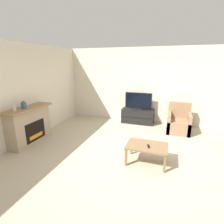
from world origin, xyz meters
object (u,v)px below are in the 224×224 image
object	(u,v)px
mantel_vase_left	(14,108)
remote	(149,146)
coffee_table	(147,148)
fireplace	(29,125)
mantel_vase_centre_left	(24,105)
armchair	(178,123)
tv	(138,102)
tv_stand	(138,116)

from	to	relation	value
mantel_vase_left	remote	bearing A→B (deg)	6.35
mantel_vase_left	coffee_table	xyz separation A→B (m)	(3.21, 0.42, -0.73)
remote	fireplace	bearing A→B (deg)	164.37
mantel_vase_centre_left	armchair	xyz separation A→B (m)	(3.92, 2.29, -0.81)
fireplace	armchair	world-z (taller)	fireplace
tv	remote	size ratio (longest dim) A/B	6.13
mantel_vase_left	armchair	world-z (taller)	mantel_vase_left
tv	remote	bearing A→B (deg)	-74.50
fireplace	tv_stand	xyz separation A→B (m)	(2.53, 2.58, -0.25)
mantel_vase_centre_left	mantel_vase_left	bearing A→B (deg)	-90.00
tv	mantel_vase_centre_left	bearing A→B (deg)	-133.19
fireplace	remote	xyz separation A→B (m)	(3.26, -0.05, -0.09)
tv	coffee_table	xyz separation A→B (m)	(0.69, -2.57, -0.45)
tv	fireplace	bearing A→B (deg)	-134.51
tv	remote	world-z (taller)	tv
tv_stand	coffee_table	size ratio (longest dim) A/B	1.30
tv_stand	mantel_vase_left	bearing A→B (deg)	-130.06
fireplace	mantel_vase_centre_left	distance (m)	0.60
mantel_vase_centre_left	tv	size ratio (longest dim) A/B	0.21
tv	remote	distance (m)	2.76
coffee_table	tv	bearing A→B (deg)	105.02
mantel_vase_centre_left	coffee_table	xyz separation A→B (m)	(3.21, 0.11, -0.74)
armchair	mantel_vase_centre_left	bearing A→B (deg)	-149.69
armchair	remote	bearing A→B (deg)	-106.76
fireplace	tv	size ratio (longest dim) A/B	1.45
tv	armchair	world-z (taller)	tv
tv_stand	armchair	size ratio (longest dim) A/B	1.25
mantel_vase_centre_left	tv_stand	distance (m)	3.78
fireplace	mantel_vase_centre_left	world-z (taller)	mantel_vase_centre_left
mantel_vase_left	tv	bearing A→B (deg)	49.92
mantel_vase_centre_left	tv	bearing A→B (deg)	46.81
fireplace	armchair	bearing A→B (deg)	29.07
mantel_vase_centre_left	tv	xyz separation A→B (m)	(2.52, 2.68, -0.29)
fireplace	remote	distance (m)	3.27
mantel_vase_centre_left	coffee_table	distance (m)	3.30
tv_stand	tv	size ratio (longest dim) A/B	1.22
tv_stand	coffee_table	xyz separation A→B (m)	(0.69, -2.58, 0.10)
fireplace	mantel_vase_left	size ratio (longest dim) A/B	7.71
armchair	remote	xyz separation A→B (m)	(-0.68, -2.24, 0.13)
mantel_vase_centre_left	remote	bearing A→B (deg)	0.90
fireplace	mantel_vase_centre_left	bearing A→B (deg)	-80.83
tv	mantel_vase_left	bearing A→B (deg)	-130.08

